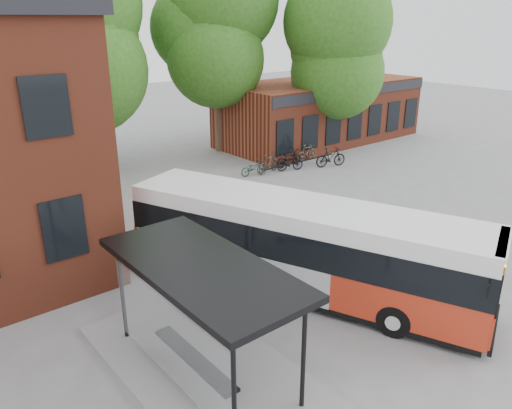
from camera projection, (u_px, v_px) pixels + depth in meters
ground at (309, 293)px, 15.34m from camera, size 100.00×100.00×0.00m
shop_row at (320, 111)px, 33.67m from camera, size 14.00×6.20×4.00m
bus_shelter at (204, 319)px, 11.44m from camera, size 3.60×7.00×2.90m
bike_rail at (300, 164)px, 28.01m from camera, size 5.20×0.10×0.38m
tree_1 at (98, 72)px, 26.40m from camera, size 7.92×7.92×10.40m
tree_2 at (217, 61)px, 29.73m from camera, size 7.92×7.92×11.00m
tree_3 at (323, 75)px, 30.10m from camera, size 7.04×7.04×9.28m
city_bus at (300, 247)px, 15.08m from camera, size 6.37×11.25×2.84m
bicycle_0 at (253, 168)px, 26.60m from camera, size 1.55×0.66×0.79m
bicycle_1 at (269, 164)px, 26.94m from camera, size 1.83×0.89×1.06m
bicycle_3 at (290, 162)px, 27.37m from camera, size 1.59×0.95×0.92m
bicycle_4 at (289, 158)px, 28.14m from camera, size 1.89×0.75×0.97m
bicycle_5 at (307, 153)px, 29.23m from camera, size 1.68×0.58×0.99m
bicycle_7 at (331, 157)px, 28.08m from camera, size 1.90×1.08×1.10m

